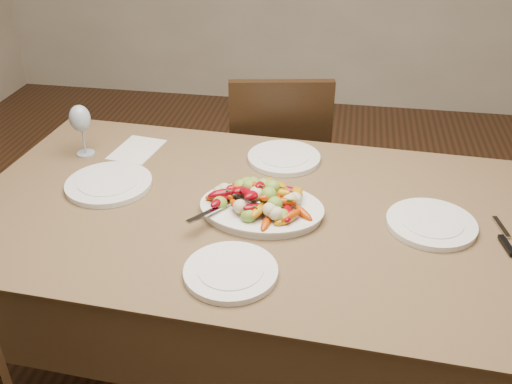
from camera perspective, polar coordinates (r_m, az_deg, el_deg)
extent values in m
cube|color=brown|center=(2.02, 0.00, -10.75)|extent=(1.89, 1.13, 0.76)
ellipsoid|color=white|center=(1.76, 0.57, -1.84)|extent=(0.39, 0.30, 0.02)
cylinder|color=white|center=(1.97, -14.50, 0.78)|extent=(0.29, 0.29, 0.02)
cylinder|color=white|center=(1.79, 17.12, -3.06)|extent=(0.27, 0.27, 0.02)
cylinder|color=white|center=(2.07, 2.81, 3.41)|extent=(0.26, 0.26, 0.02)
cylinder|color=white|center=(1.53, -2.54, -8.01)|extent=(0.25, 0.25, 0.02)
cube|color=silver|center=(2.19, -11.82, 4.18)|extent=(0.18, 0.23, 0.00)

